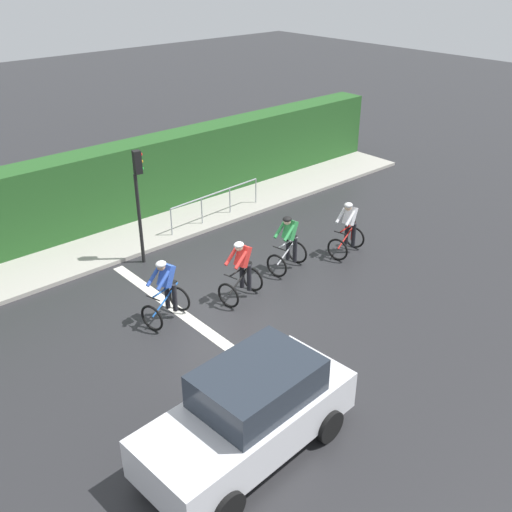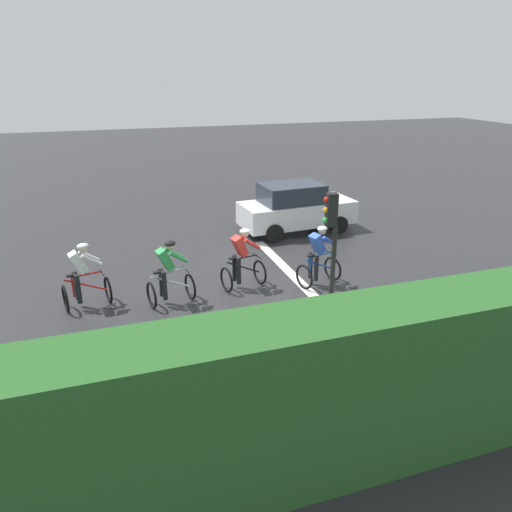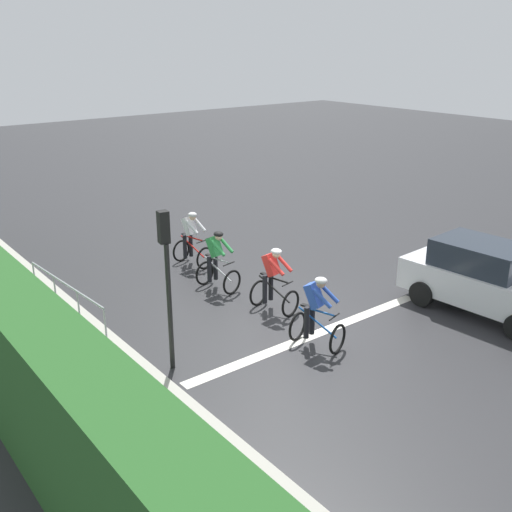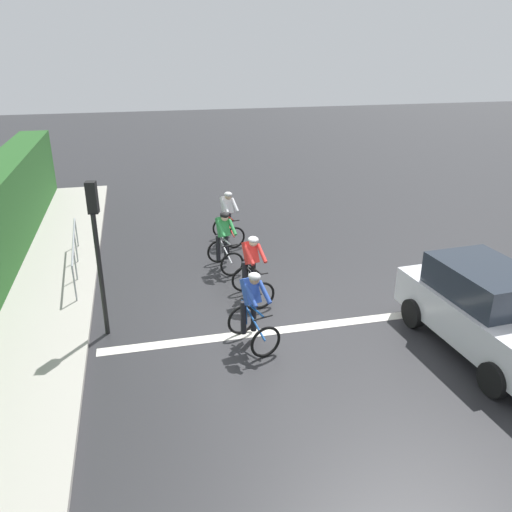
{
  "view_description": "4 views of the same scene",
  "coord_description": "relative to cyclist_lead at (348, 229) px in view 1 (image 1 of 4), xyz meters",
  "views": [
    {
      "loc": [
        10.1,
        -7.67,
        8.11
      ],
      "look_at": [
        -0.21,
        1.44,
        0.83
      ],
      "focal_mm": 40.87,
      "sensor_mm": 36.0,
      "label": 1
    },
    {
      "loc": [
        -11.13,
        4.0,
        5.48
      ],
      "look_at": [
        0.4,
        0.17,
        0.76
      ],
      "focal_mm": 33.51,
      "sensor_mm": 36.0,
      "label": 2
    },
    {
      "loc": [
        -8.61,
        -9.81,
        6.4
      ],
      "look_at": [
        0.07,
        1.28,
        1.28
      ],
      "focal_mm": 41.86,
      "sensor_mm": 36.0,
      "label": 3
    },
    {
      "loc": [
        -2.39,
        -10.41,
        5.82
      ],
      "look_at": [
        0.17,
        0.44,
        1.22
      ],
      "focal_mm": 36.16,
      "sensor_mm": 36.0,
      "label": 4
    }
  ],
  "objects": [
    {
      "name": "hedge_wall",
      "position": [
        -6.53,
        -2.64,
        0.48
      ],
      "size": [
        1.1,
        20.65,
        2.56
      ],
      "primitive_type": "cube",
      "color": "#265623",
      "rests_on": "ground"
    },
    {
      "name": "cyclist_fourth",
      "position": [
        -0.59,
        -6.0,
        0.0
      ],
      "size": [
        0.95,
        1.22,
        1.66
      ],
      "color": "black",
      "rests_on": "ground"
    },
    {
      "name": "cyclist_lead",
      "position": [
        0.0,
        0.0,
        0.0
      ],
      "size": [
        0.88,
        1.19,
        1.66
      ],
      "color": "black",
      "rests_on": "ground"
    },
    {
      "name": "road_marking_stop_line",
      "position": [
        -0.26,
        -5.61,
        -0.79
      ],
      "size": [
        7.0,
        0.3,
        0.01
      ],
      "primitive_type": "cube",
      "color": "silver",
      "rests_on": "ground"
    },
    {
      "name": "car_white",
      "position": [
        3.95,
        -7.25,
        0.08
      ],
      "size": [
        2.08,
        4.2,
        1.76
      ],
      "color": "silver",
      "rests_on": "ground"
    },
    {
      "name": "cyclist_second",
      "position": [
        -0.46,
        -2.0,
        0.0
      ],
      "size": [
        0.88,
        1.19,
        1.66
      ],
      "color": "black",
      "rests_on": "ground"
    },
    {
      "name": "pedestrian_railing_kerbside",
      "position": [
        -4.43,
        -1.47,
        0.0
      ],
      "size": [
        0.31,
        3.78,
        1.03
      ],
      "color": "#999EA3",
      "rests_on": "ground"
    },
    {
      "name": "stone_wall_low",
      "position": [
        -6.23,
        -2.64,
        -0.57
      ],
      "size": [
        0.44,
        20.65,
        0.45
      ],
      "primitive_type": "cube",
      "color": "gray",
      "rests_on": "ground"
    },
    {
      "name": "sidewalk_kerb",
      "position": [
        -5.33,
        -2.64,
        -0.74
      ],
      "size": [
        2.8,
        20.65,
        0.12
      ],
      "primitive_type": "cube",
      "color": "#ADA89E",
      "rests_on": "ground"
    },
    {
      "name": "ground_plane",
      "position": [
        -0.26,
        -4.64,
        -0.8
      ],
      "size": [
        80.0,
        80.0,
        0.0
      ],
      "primitive_type": "plane",
      "color": "#28282B"
    },
    {
      "name": "cyclist_mid",
      "position": [
        -0.14,
        -3.99,
        0.0
      ],
      "size": [
        0.89,
        1.2,
        1.66
      ],
      "color": "black",
      "rests_on": "ground"
    },
    {
      "name": "traffic_light_near_crossing",
      "position": [
        -3.54,
        -4.8,
        1.43
      ],
      "size": [
        0.23,
        0.31,
        3.34
      ],
      "color": "black",
      "rests_on": "ground"
    }
  ]
}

